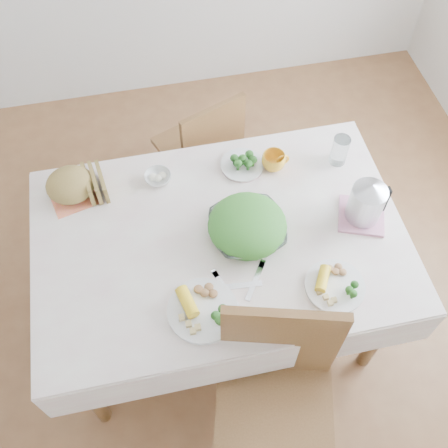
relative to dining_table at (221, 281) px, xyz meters
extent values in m
plane|color=brown|center=(0.00, 0.00, -0.38)|extent=(3.60, 3.60, 0.00)
cube|color=brown|center=(0.00, 0.00, 0.00)|extent=(1.40, 0.90, 0.75)
cube|color=silver|center=(0.00, 0.00, 0.38)|extent=(1.50, 1.00, 0.01)
cube|color=brown|center=(0.07, -0.67, 0.09)|extent=(0.55, 0.55, 0.99)
cube|color=brown|center=(0.04, 0.81, 0.09)|extent=(0.49, 0.49, 0.83)
imported|color=white|center=(0.11, -0.01, 0.42)|extent=(0.31, 0.31, 0.07)
cylinder|color=white|center=(-0.13, -0.31, 0.40)|extent=(0.29, 0.29, 0.02)
cylinder|color=white|center=(0.38, -0.31, 0.40)|extent=(0.32, 0.32, 0.02)
cylinder|color=beige|center=(0.17, 0.34, 0.40)|extent=(0.20, 0.20, 0.02)
cube|color=#FF8258|center=(-0.57, 0.34, 0.39)|extent=(0.24, 0.24, 0.00)
ellipsoid|color=olive|center=(-0.57, 0.34, 0.45)|extent=(0.22, 0.21, 0.12)
imported|color=white|center=(-0.20, 0.34, 0.41)|extent=(0.15, 0.15, 0.04)
imported|color=gold|center=(0.30, 0.31, 0.43)|extent=(0.11, 0.11, 0.08)
cylinder|color=white|center=(0.59, 0.28, 0.45)|extent=(0.08, 0.08, 0.14)
cube|color=pink|center=(0.59, -0.02, 0.40)|extent=(0.24, 0.24, 0.01)
cylinder|color=#B2B5BA|center=(0.59, -0.02, 0.51)|extent=(0.17, 0.17, 0.20)
cube|color=silver|center=(-0.03, -0.23, 0.39)|extent=(0.08, 0.17, 0.00)
cube|color=silver|center=(0.09, -0.22, 0.39)|extent=(0.12, 0.16, 0.00)
cube|color=silver|center=(0.01, -0.23, 0.39)|extent=(0.20, 0.04, 0.00)
camera|label=1|loc=(-0.22, -1.10, 2.18)|focal=42.00mm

